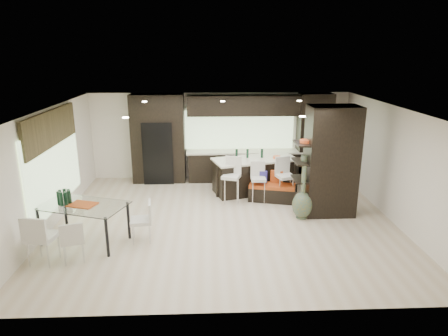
{
  "coord_description": "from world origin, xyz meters",
  "views": [
    {
      "loc": [
        -0.39,
        -8.84,
        3.95
      ],
      "look_at": [
        0.0,
        0.6,
        1.15
      ],
      "focal_mm": 32.0,
      "sensor_mm": 36.0,
      "label": 1
    }
  ],
  "objects_px": {
    "stool_left": "(231,185)",
    "dining_table": "(85,224)",
    "floor_vase": "(303,192)",
    "chair_end": "(141,223)",
    "stool_mid": "(258,186)",
    "kitchen_island": "(255,175)",
    "chair_near": "(73,242)",
    "bench": "(272,193)",
    "stool_right": "(285,184)",
    "chair_far": "(43,240)"
  },
  "relations": [
    {
      "from": "stool_right",
      "to": "bench",
      "type": "distance_m",
      "value": 0.42
    },
    {
      "from": "stool_left",
      "to": "dining_table",
      "type": "xyz_separation_m",
      "value": [
        -3.24,
        -2.2,
        -0.07
      ]
    },
    {
      "from": "kitchen_island",
      "to": "stool_left",
      "type": "relative_size",
      "value": 2.38
    },
    {
      "from": "stool_left",
      "to": "dining_table",
      "type": "relative_size",
      "value": 0.56
    },
    {
      "from": "bench",
      "to": "floor_vase",
      "type": "relative_size",
      "value": 0.92
    },
    {
      "from": "stool_right",
      "to": "kitchen_island",
      "type": "bearing_deg",
      "value": 114.12
    },
    {
      "from": "chair_end",
      "to": "dining_table",
      "type": "bearing_deg",
      "value": 82.37
    },
    {
      "from": "dining_table",
      "to": "chair_far",
      "type": "height_order",
      "value": "chair_far"
    },
    {
      "from": "stool_mid",
      "to": "chair_near",
      "type": "relative_size",
      "value": 1.12
    },
    {
      "from": "chair_end",
      "to": "stool_right",
      "type": "bearing_deg",
      "value": -65.43
    },
    {
      "from": "floor_vase",
      "to": "chair_end",
      "type": "xyz_separation_m",
      "value": [
        -3.72,
        -1.07,
        -0.26
      ]
    },
    {
      "from": "floor_vase",
      "to": "chair_near",
      "type": "distance_m",
      "value": 5.25
    },
    {
      "from": "stool_left",
      "to": "floor_vase",
      "type": "height_order",
      "value": "floor_vase"
    },
    {
      "from": "bench",
      "to": "floor_vase",
      "type": "height_order",
      "value": "floor_vase"
    },
    {
      "from": "floor_vase",
      "to": "chair_far",
      "type": "distance_m",
      "value": 5.77
    },
    {
      "from": "stool_left",
      "to": "chair_near",
      "type": "relative_size",
      "value": 1.26
    },
    {
      "from": "stool_right",
      "to": "dining_table",
      "type": "height_order",
      "value": "stool_right"
    },
    {
      "from": "stool_left",
      "to": "chair_end",
      "type": "bearing_deg",
      "value": -113.51
    },
    {
      "from": "kitchen_island",
      "to": "chair_end",
      "type": "distance_m",
      "value": 4.11
    },
    {
      "from": "floor_vase",
      "to": "chair_end",
      "type": "height_order",
      "value": "floor_vase"
    },
    {
      "from": "floor_vase",
      "to": "chair_far",
      "type": "xyz_separation_m",
      "value": [
        -5.45,
        -1.9,
        -0.2
      ]
    },
    {
      "from": "stool_right",
      "to": "floor_vase",
      "type": "relative_size",
      "value": 0.73
    },
    {
      "from": "chair_near",
      "to": "chair_far",
      "type": "distance_m",
      "value": 0.56
    },
    {
      "from": "stool_right",
      "to": "floor_vase",
      "type": "xyz_separation_m",
      "value": [
        0.21,
        -1.14,
        0.18
      ]
    },
    {
      "from": "stool_mid",
      "to": "chair_end",
      "type": "xyz_separation_m",
      "value": [
        -2.78,
        -2.23,
        -0.03
      ]
    },
    {
      "from": "stool_mid",
      "to": "chair_near",
      "type": "height_order",
      "value": "stool_mid"
    },
    {
      "from": "bench",
      "to": "stool_mid",
      "type": "bearing_deg",
      "value": -163.47
    },
    {
      "from": "stool_mid",
      "to": "bench",
      "type": "bearing_deg",
      "value": 3.45
    },
    {
      "from": "stool_mid",
      "to": "stool_right",
      "type": "bearing_deg",
      "value": -0.7
    },
    {
      "from": "chair_end",
      "to": "stool_mid",
      "type": "bearing_deg",
      "value": -58.89
    },
    {
      "from": "stool_right",
      "to": "stool_left",
      "type": "bearing_deg",
      "value": 162.88
    },
    {
      "from": "kitchen_island",
      "to": "chair_near",
      "type": "distance_m",
      "value": 5.5
    },
    {
      "from": "kitchen_island",
      "to": "stool_right",
      "type": "distance_m",
      "value": 1.1
    },
    {
      "from": "floor_vase",
      "to": "dining_table",
      "type": "distance_m",
      "value": 5.02
    },
    {
      "from": "stool_mid",
      "to": "chair_far",
      "type": "height_order",
      "value": "chair_far"
    },
    {
      "from": "floor_vase",
      "to": "chair_far",
      "type": "height_order",
      "value": "floor_vase"
    },
    {
      "from": "floor_vase",
      "to": "chair_near",
      "type": "height_order",
      "value": "floor_vase"
    },
    {
      "from": "kitchen_island",
      "to": "stool_right",
      "type": "relative_size",
      "value": 2.42
    },
    {
      "from": "chair_far",
      "to": "stool_left",
      "type": "bearing_deg",
      "value": 47.94
    },
    {
      "from": "stool_mid",
      "to": "bench",
      "type": "height_order",
      "value": "stool_mid"
    },
    {
      "from": "chair_far",
      "to": "dining_table",
      "type": "bearing_deg",
      "value": 65.62
    },
    {
      "from": "chair_near",
      "to": "chair_end",
      "type": "relative_size",
      "value": 0.97
    },
    {
      "from": "floor_vase",
      "to": "stool_left",
      "type": "bearing_deg",
      "value": 145.7
    },
    {
      "from": "stool_left",
      "to": "floor_vase",
      "type": "distance_m",
      "value": 2.02
    },
    {
      "from": "stool_right",
      "to": "bench",
      "type": "relative_size",
      "value": 0.79
    },
    {
      "from": "kitchen_island",
      "to": "bench",
      "type": "height_order",
      "value": "kitchen_island"
    },
    {
      "from": "bench",
      "to": "chair_near",
      "type": "relative_size",
      "value": 1.57
    },
    {
      "from": "stool_mid",
      "to": "dining_table",
      "type": "relative_size",
      "value": 0.5
    },
    {
      "from": "kitchen_island",
      "to": "chair_far",
      "type": "relative_size",
      "value": 2.53
    },
    {
      "from": "bench",
      "to": "chair_far",
      "type": "relative_size",
      "value": 1.33
    }
  ]
}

